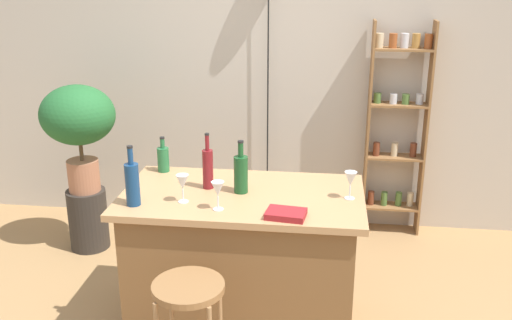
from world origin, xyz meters
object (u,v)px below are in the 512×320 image
at_px(plant_stool, 88,219).
at_px(cookbook, 286,214).
at_px(bar_stool, 189,314).
at_px(bottle_sauce_amber, 241,173).
at_px(wine_glass_right, 351,180).
at_px(potted_plant, 78,121).
at_px(bottle_wine_red, 163,159).
at_px(bottle_olive_oil, 132,183).
at_px(wine_glass_left, 183,183).
at_px(wine_glass_center, 218,190).
at_px(spice_shelf, 397,126).
at_px(bottle_soda_blue, 208,168).

xyz_separation_m(plant_stool, cookbook, (1.66, -1.17, 0.66)).
xyz_separation_m(bar_stool, bottle_sauce_amber, (0.16, 0.72, 0.50)).
relative_size(bar_stool, wine_glass_right, 4.16).
distance_m(potted_plant, bottle_wine_red, 0.99).
bearing_deg(bar_stool, cookbook, 41.70).
distance_m(bottle_olive_oil, wine_glass_left, 0.28).
bearing_deg(wine_glass_center, bottle_wine_red, 129.69).
bearing_deg(bottle_sauce_amber, bar_stool, -102.30).
distance_m(spice_shelf, bottle_olive_oil, 2.38).
height_order(spice_shelf, bottle_wine_red, spice_shelf).
height_order(bottle_olive_oil, wine_glass_right, bottle_olive_oil).
distance_m(bottle_wine_red, wine_glass_left, 0.55).
xyz_separation_m(plant_stool, bottle_soda_blue, (1.16, -0.81, 0.77)).
relative_size(bottle_sauce_amber, wine_glass_right, 1.95).
distance_m(wine_glass_left, cookbook, 0.62).
bearing_deg(cookbook, bar_stool, -131.05).
bearing_deg(bottle_olive_oil, wine_glass_center, -0.64).
relative_size(potted_plant, wine_glass_left, 5.11).
relative_size(bottle_wine_red, wine_glass_right, 1.42).
bearing_deg(bar_stool, potted_plant, 127.62).
relative_size(bar_stool, potted_plant, 0.81).
height_order(bottle_olive_oil, wine_glass_center, bottle_olive_oil).
xyz_separation_m(spice_shelf, bottle_olive_oil, (-1.63, -1.73, 0.09)).
height_order(bottle_soda_blue, wine_glass_center, bottle_soda_blue).
distance_m(bottle_olive_oil, bottle_sauce_amber, 0.63).
bearing_deg(cookbook, wine_glass_center, 179.29).
bearing_deg(cookbook, bottle_wine_red, 151.17).
xyz_separation_m(plant_stool, wine_glass_left, (1.06, -1.04, 0.76)).
bearing_deg(bottle_soda_blue, bar_stool, -86.29).
height_order(wine_glass_left, wine_glass_center, same).
bearing_deg(cookbook, bottle_sauce_amber, 139.51).
xyz_separation_m(bottle_wine_red, wine_glass_center, (0.47, -0.56, 0.03)).
relative_size(bottle_wine_red, bottle_sauce_amber, 0.73).
bearing_deg(spice_shelf, bottle_sauce_amber, -125.75).
relative_size(plant_stool, wine_glass_right, 2.99).
bearing_deg(bar_stool, bottle_olive_oil, 132.14).
bearing_deg(spice_shelf, cookbook, -113.18).
xyz_separation_m(wine_glass_left, wine_glass_center, (0.22, -0.08, 0.00)).
height_order(bottle_wine_red, wine_glass_left, bottle_wine_red).
bearing_deg(bottle_soda_blue, potted_plant, 145.17).
relative_size(bottle_olive_oil, cookbook, 1.66).
distance_m(plant_stool, bottle_soda_blue, 1.61).
bearing_deg(cookbook, potted_plant, 152.03).
xyz_separation_m(spice_shelf, plant_stool, (-2.43, -0.62, -0.68)).
bearing_deg(bottle_sauce_amber, cookbook, -47.74).
relative_size(bar_stool, cookbook, 3.25).
height_order(wine_glass_center, wine_glass_right, same).
relative_size(bar_stool, wine_glass_left, 4.16).
distance_m(spice_shelf, potted_plant, 2.51).
height_order(bottle_soda_blue, bottle_wine_red, bottle_soda_blue).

